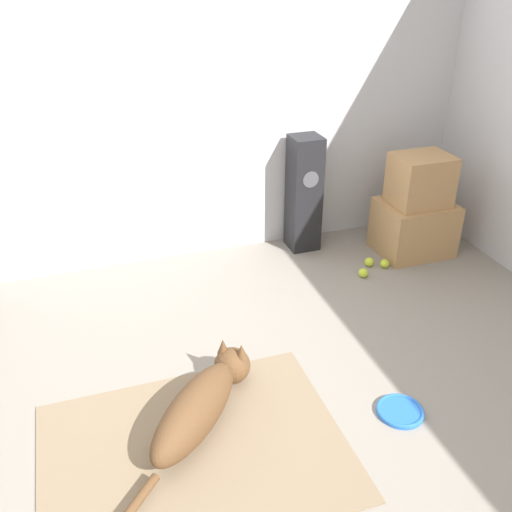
# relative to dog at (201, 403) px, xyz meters

# --- Properties ---
(ground_plane) EXTENTS (12.00, 12.00, 0.00)m
(ground_plane) POSITION_rel_dog_xyz_m (-0.09, -0.31, -0.14)
(ground_plane) COLOR gray
(wall_back) EXTENTS (8.00, 0.06, 2.55)m
(wall_back) POSITION_rel_dog_xyz_m (-0.09, 1.79, 1.14)
(wall_back) COLOR silver
(wall_back) RESTS_ON ground_plane
(area_rug) EXTENTS (1.40, 1.07, 0.01)m
(area_rug) POSITION_rel_dog_xyz_m (-0.08, -0.16, -0.13)
(area_rug) COLOR #847056
(area_rug) RESTS_ON ground_plane
(dog) EXTENTS (0.78, 0.83, 0.26)m
(dog) POSITION_rel_dog_xyz_m (0.00, 0.00, 0.00)
(dog) COLOR brown
(dog) RESTS_ON area_rug
(frisbee) EXTENTS (0.24, 0.24, 0.03)m
(frisbee) POSITION_rel_dog_xyz_m (0.96, -0.25, -0.12)
(frisbee) COLOR blue
(frisbee) RESTS_ON ground_plane
(cardboard_box_lower) EXTENTS (0.53, 0.43, 0.40)m
(cardboard_box_lower) POSITION_rel_dog_xyz_m (1.96, 1.25, 0.07)
(cardboard_box_lower) COLOR tan
(cardboard_box_lower) RESTS_ON ground_plane
(cardboard_box_upper) EXTENTS (0.40, 0.33, 0.37)m
(cardboard_box_upper) POSITION_rel_dog_xyz_m (1.96, 1.24, 0.45)
(cardboard_box_upper) COLOR tan
(cardboard_box_upper) RESTS_ON cardboard_box_lower
(floor_speaker) EXTENTS (0.22, 0.23, 0.88)m
(floor_speaker) POSITION_rel_dog_xyz_m (1.20, 1.60, 0.31)
(floor_speaker) COLOR black
(floor_speaker) RESTS_ON ground_plane
(tennis_ball_by_boxes) EXTENTS (0.07, 0.07, 0.07)m
(tennis_ball_by_boxes) POSITION_rel_dog_xyz_m (1.43, 1.02, -0.10)
(tennis_ball_by_boxes) COLOR #C6E033
(tennis_ball_by_boxes) RESTS_ON ground_plane
(tennis_ball_near_speaker) EXTENTS (0.07, 0.07, 0.07)m
(tennis_ball_near_speaker) POSITION_rel_dog_xyz_m (1.64, 1.09, -0.10)
(tennis_ball_near_speaker) COLOR #C6E033
(tennis_ball_near_speaker) RESTS_ON ground_plane
(tennis_ball_loose_on_carpet) EXTENTS (0.07, 0.07, 0.07)m
(tennis_ball_loose_on_carpet) POSITION_rel_dog_xyz_m (1.55, 1.14, -0.10)
(tennis_ball_loose_on_carpet) COLOR #C6E033
(tennis_ball_loose_on_carpet) RESTS_ON ground_plane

